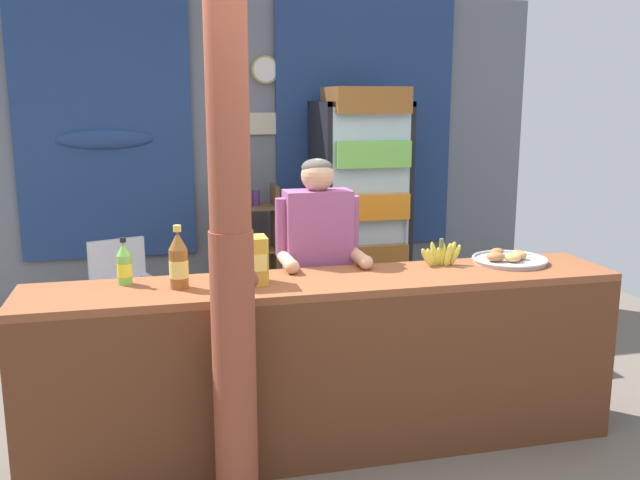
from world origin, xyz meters
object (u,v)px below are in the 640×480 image
(timber_post, at_px, (231,243))
(bottle_shelf_rack, at_px, (250,254))
(banana_bunch, at_px, (441,255))
(pastry_tray, at_px, (509,259))
(shopkeeper, at_px, (318,257))
(soda_bottle_lime_soda, at_px, (124,265))
(snack_box_choco_powder, at_px, (245,261))
(stall_counter, at_px, (334,353))
(drink_fridge, at_px, (361,199))
(soda_bottle_iced_tea, at_px, (179,262))
(plastic_lawn_chair, at_px, (124,291))

(timber_post, relative_size, bottle_shelf_rack, 2.21)
(bottle_shelf_rack, bearing_deg, banana_bunch, -68.02)
(pastry_tray, xyz_separation_m, banana_bunch, (-0.41, 0.03, 0.04))
(shopkeeper, xyz_separation_m, soda_bottle_lime_soda, (-1.07, -0.27, 0.08))
(snack_box_choco_powder, bearing_deg, stall_counter, -15.13)
(drink_fridge, bearing_deg, stall_counter, -110.48)
(soda_bottle_iced_tea, bearing_deg, snack_box_choco_powder, 0.19)
(shopkeeper, xyz_separation_m, snack_box_choco_powder, (-0.48, -0.41, 0.10))
(stall_counter, bearing_deg, snack_box_choco_powder, 164.87)
(plastic_lawn_chair, relative_size, soda_bottle_lime_soda, 3.57)
(snack_box_choco_powder, bearing_deg, plastic_lawn_chair, 111.89)
(soda_bottle_lime_soda, relative_size, pastry_tray, 0.56)
(stall_counter, bearing_deg, soda_bottle_iced_tea, 171.35)
(bottle_shelf_rack, distance_m, snack_box_choco_powder, 2.22)
(soda_bottle_lime_soda, height_order, pastry_tray, soda_bottle_lime_soda)
(plastic_lawn_chair, bearing_deg, timber_post, -75.09)
(timber_post, relative_size, soda_bottle_iced_tea, 8.26)
(timber_post, distance_m, soda_bottle_lime_soda, 0.77)
(timber_post, height_order, soda_bottle_iced_tea, timber_post)
(plastic_lawn_chair, xyz_separation_m, snack_box_choco_powder, (0.68, -1.70, 0.58))
(timber_post, relative_size, snack_box_choco_powder, 10.80)
(soda_bottle_iced_tea, distance_m, snack_box_choco_powder, 0.33)
(drink_fridge, xyz_separation_m, soda_bottle_lime_soda, (-1.79, -1.78, -0.02))
(bottle_shelf_rack, bearing_deg, soda_bottle_iced_tea, -106.61)
(timber_post, height_order, shopkeeper, timber_post)
(stall_counter, distance_m, shopkeeper, 0.66)
(snack_box_choco_powder, bearing_deg, drink_fridge, 58.05)
(soda_bottle_iced_tea, bearing_deg, pastry_tray, 3.24)
(timber_post, height_order, drink_fridge, timber_post)
(stall_counter, xyz_separation_m, snack_box_choco_powder, (-0.44, 0.12, 0.49))
(timber_post, relative_size, drink_fridge, 1.33)
(banana_bunch, bearing_deg, stall_counter, -160.11)
(snack_box_choco_powder, bearing_deg, timber_post, -105.00)
(pastry_tray, bearing_deg, bottle_shelf_rack, 120.82)
(drink_fridge, bearing_deg, shopkeeper, -115.49)
(banana_bunch, bearing_deg, pastry_tray, -4.00)
(soda_bottle_iced_tea, bearing_deg, drink_fridge, 51.48)
(soda_bottle_iced_tea, bearing_deg, bottle_shelf_rack, 73.39)
(soda_bottle_lime_soda, relative_size, banana_bunch, 0.92)
(soda_bottle_iced_tea, relative_size, soda_bottle_lime_soda, 1.32)
(timber_post, relative_size, banana_bunch, 9.97)
(timber_post, distance_m, banana_bunch, 1.39)
(soda_bottle_lime_soda, xyz_separation_m, pastry_tray, (2.13, -0.03, -0.08))
(stall_counter, height_order, shopkeeper, shopkeeper)
(timber_post, distance_m, shopkeeper, 1.07)
(stall_counter, relative_size, soda_bottle_lime_soda, 12.98)
(plastic_lawn_chair, distance_m, snack_box_choco_powder, 1.92)
(soda_bottle_lime_soda, bearing_deg, drink_fridge, 44.79)
(timber_post, height_order, plastic_lawn_chair, timber_post)
(bottle_shelf_rack, distance_m, pastry_tray, 2.41)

